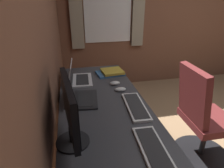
# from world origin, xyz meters

# --- Properties ---
(wall_back) EXTENTS (4.96, 0.10, 2.60)m
(wall_back) POSITION_xyz_m (0.00, 2.05, 1.30)
(wall_back) COLOR brown
(wall_back) RESTS_ON ground
(wall_right) EXTENTS (0.10, 4.60, 2.60)m
(wall_right) POSITION_xyz_m (2.23, 0.00, 1.30)
(wall_right) COLOR brown
(wall_right) RESTS_ON ground
(desk) EXTENTS (2.04, 0.70, 0.73)m
(desk) POSITION_xyz_m (0.16, 1.63, 0.66)
(desk) COLOR #38383D
(desk) RESTS_ON ground
(drawer_pedestal) EXTENTS (0.40, 0.51, 0.69)m
(drawer_pedestal) POSITION_xyz_m (0.62, 1.66, 0.35)
(drawer_pedestal) COLOR #38383D
(drawer_pedestal) RESTS_ON ground
(monitor_primary) EXTENTS (0.47, 0.20, 0.40)m
(monitor_primary) POSITION_xyz_m (-0.15, 1.88, 0.96)
(monitor_primary) COLOR black
(monitor_primary) RESTS_ON desk
(laptop_leftmost) EXTENTS (0.36, 0.26, 0.20)m
(laptop_leftmost) POSITION_xyz_m (0.77, 1.81, 0.78)
(laptop_leftmost) COLOR silver
(laptop_leftmost) RESTS_ON desk
(laptop_left) EXTENTS (0.35, 0.29, 0.19)m
(laptop_left) POSITION_xyz_m (0.36, 1.82, 0.78)
(laptop_left) COLOR black
(laptop_left) RESTS_ON desk
(keyboard_main) EXTENTS (0.43, 0.17, 0.02)m
(keyboard_main) POSITION_xyz_m (0.15, 1.39, 0.74)
(keyboard_main) COLOR silver
(keyboard_main) RESTS_ON desk
(keyboard_spare) EXTENTS (0.43, 0.16, 0.02)m
(keyboard_spare) POSITION_xyz_m (-0.33, 1.44, 0.74)
(keyboard_spare) COLOR silver
(keyboard_spare) RESTS_ON desk
(mouse_main) EXTENTS (0.06, 0.10, 0.03)m
(mouse_main) POSITION_xyz_m (0.46, 1.44, 0.75)
(mouse_main) COLOR silver
(mouse_main) RESTS_ON desk
(mouse_spare) EXTENTS (0.06, 0.10, 0.03)m
(mouse_spare) POSITION_xyz_m (0.61, 1.45, 0.75)
(mouse_spare) COLOR silver
(mouse_spare) RESTS_ON desk
(book_stack_near) EXTENTS (0.25, 0.32, 0.05)m
(book_stack_near) POSITION_xyz_m (0.89, 1.43, 0.75)
(book_stack_near) COLOR #38669E
(book_stack_near) RESTS_ON desk
(office_chair) EXTENTS (0.56, 0.56, 0.97)m
(office_chair) POSITION_xyz_m (0.21, 0.71, 0.46)
(office_chair) COLOR maroon
(office_chair) RESTS_ON ground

